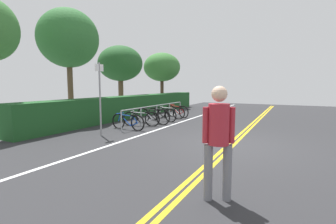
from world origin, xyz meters
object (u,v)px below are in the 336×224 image
(bicycle_3, at_px, (162,115))
(bicycle_5, at_px, (177,111))
(bike_rack, at_px, (157,110))
(tree_far_right, at_px, (120,64))
(bicycle_4, at_px, (169,113))
(tree_mid, at_px, (68,39))
(bicycle_0, at_px, (128,122))
(pedestrian, at_px, (218,135))
(bicycle_1, at_px, (141,119))
(sign_post_near, at_px, (100,93))
(bicycle_2, at_px, (153,116))
(tree_extra, at_px, (162,67))

(bicycle_3, xyz_separation_m, bicycle_5, (1.74, -0.01, 0.01))
(bike_rack, height_order, tree_far_right, tree_far_right)
(bicycle_4, bearing_deg, tree_far_right, 69.45)
(tree_mid, bearing_deg, bicycle_0, -102.04)
(bicycle_4, bearing_deg, bike_rack, -178.62)
(bicycle_0, bearing_deg, bicycle_3, -1.87)
(bicycle_0, height_order, pedestrian, pedestrian)
(bicycle_1, bearing_deg, sign_post_near, 176.81)
(bicycle_1, distance_m, bicycle_2, 0.78)
(bike_rack, bearing_deg, bicycle_4, 1.38)
(bike_rack, distance_m, bicycle_5, 2.22)
(bicycle_1, distance_m, pedestrian, 7.31)
(bicycle_2, xyz_separation_m, bicycle_5, (2.70, 0.03, -0.03))
(pedestrian, bearing_deg, tree_extra, 31.48)
(bike_rack, xyz_separation_m, bicycle_2, (-0.50, -0.07, -0.26))
(bicycle_4, xyz_separation_m, pedestrian, (-8.04, -4.89, 0.71))
(bicycle_1, xyz_separation_m, tree_extra, (8.24, 3.42, 2.84))
(bicycle_0, distance_m, tree_far_right, 7.51)
(bicycle_5, relative_size, tree_far_right, 0.38)
(bicycle_1, height_order, bicycle_5, bicycle_5)
(bicycle_2, relative_size, tree_extra, 0.43)
(bicycle_2, distance_m, sign_post_near, 3.38)
(bicycle_3, xyz_separation_m, tree_far_right, (2.62, 4.53, 2.86))
(bicycle_3, bearing_deg, bicycle_5, -0.45)
(bicycle_1, distance_m, tree_far_right, 6.85)
(bike_rack, bearing_deg, bicycle_1, 177.75)
(bicycle_2, height_order, tree_extra, tree_extra)
(bicycle_5, distance_m, tree_mid, 6.69)
(bike_rack, bearing_deg, bicycle_3, -4.16)
(bicycle_2, xyz_separation_m, tree_mid, (-0.86, 4.29, 3.70))
(bicycle_4, height_order, sign_post_near, sign_post_near)
(bike_rack, relative_size, bicycle_4, 3.29)
(bicycle_4, bearing_deg, tree_extra, 31.71)
(bicycle_0, height_order, sign_post_near, sign_post_near)
(bicycle_3, relative_size, tree_mid, 0.31)
(bicycle_2, distance_m, pedestrian, 7.81)
(bicycle_5, xyz_separation_m, tree_extra, (4.76, 3.52, 2.82))
(bicycle_0, relative_size, bicycle_2, 0.90)
(bicycle_4, xyz_separation_m, tree_mid, (-2.77, 4.18, 3.74))
(bicycle_1, bearing_deg, tree_far_right, 45.65)
(tree_mid, height_order, tree_far_right, tree_mid)
(bike_rack, xyz_separation_m, bicycle_0, (-2.25, 0.06, -0.30))
(bicycle_2, xyz_separation_m, tree_far_right, (3.58, 4.57, 2.82))
(bike_rack, height_order, bicycle_5, bike_rack)
(bicycle_2, relative_size, bicycle_5, 1.12)
(bicycle_5, xyz_separation_m, sign_post_near, (-5.87, 0.23, 1.19))
(bicycle_0, xyz_separation_m, bicycle_1, (0.98, -0.01, 0.00))
(bike_rack, distance_m, tree_far_right, 6.02)
(bicycle_4, distance_m, tree_extra, 7.13)
(bicycle_3, xyz_separation_m, bicycle_4, (0.95, 0.07, -0.00))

